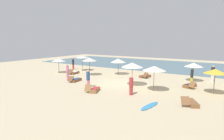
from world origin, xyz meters
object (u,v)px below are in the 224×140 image
Objects in this scene: person_0 at (192,76)px; person_2 at (68,72)px; umbrella_7 at (89,59)px; lounger_0 at (145,76)px; person_5 at (213,74)px; umbrella_8 at (194,65)px; person_1 at (73,64)px; lounger_1 at (191,103)px; umbrella_4 at (58,60)px; umbrella_5 at (154,68)px; lounger_4 at (74,73)px; umbrella_6 at (215,71)px; umbrella_1 at (132,65)px; umbrella_3 at (118,60)px; person_4 at (88,79)px; umbrella_2 at (82,57)px; surfboard at (150,106)px; lounger_3 at (75,80)px; person_3 at (131,85)px; lounger_5 at (94,90)px; lounger_2 at (190,86)px.

person_2 reaches higher than person_0.
umbrella_7 is 1.31× the size of lounger_0.
umbrella_8 is at bearing -150.60° from person_5.
lounger_1 is at bearing -22.12° from person_1.
umbrella_7 is 14.54m from person_5.
umbrella_4 is at bearing 167.01° from lounger_1.
umbrella_5 reaches higher than lounger_4.
person_0 is (2.48, 4.48, -1.18)m from umbrella_5.
umbrella_6 is 1.20× the size of person_2.
umbrella_1 reaches higher than lounger_0.
umbrella_3 is 8.35m from umbrella_4.
lounger_4 is (-9.14, -2.80, 0.01)m from lounger_0.
person_4 is (6.31, -4.72, 0.69)m from lounger_4.
lounger_1 is at bearing -23.94° from umbrella_2.
person_0 is 8.58m from surfboard.
person_0 is (11.20, 5.32, 0.72)m from lounger_3.
lounger_3 is at bearing -154.62° from person_0.
person_3 is (-3.65, -6.67, -0.07)m from person_0.
lounger_3 is at bearing -165.16° from umbrella_1.
surfboard is (-2.39, -1.79, -0.13)m from lounger_1.
person_0 is at bearing -9.19° from lounger_0.
umbrella_8 is 1.21× the size of person_4.
person_4 is at bearing -110.62° from lounger_0.
person_2 is 0.99× the size of person_5.
lounger_1 is 16.36m from lounger_4.
lounger_0 is at bearing 80.37° from lounger_5.
person_5 is 0.81× the size of surfboard.
lounger_4 is (2.34, 0.58, -1.66)m from umbrella_4.
umbrella_5 is at bearing 34.45° from lounger_5.
umbrella_6 is at bearing 9.26° from person_2.
lounger_4 reaches higher than surfboard.
umbrella_7 is (4.83, 0.81, 0.27)m from umbrella_4.
umbrella_1 is 5.95m from lounger_2.
lounger_0 is (3.82, 0.03, -1.72)m from umbrella_3.
umbrella_7 is 1.40× the size of person_3.
person_2 is (2.03, -3.21, 0.75)m from lounger_4.
lounger_1 is at bearing -106.25° from umbrella_6.
lounger_3 is 1.03× the size of person_4.
umbrella_1 is 4.67m from lounger_5.
umbrella_2 is 1.30× the size of lounger_5.
person_5 is at bearing 67.50° from lounger_2.
person_2 is at bearing 170.20° from person_3.
umbrella_7 is 1.29× the size of lounger_2.
person_2 is (4.37, -2.64, -0.91)m from umbrella_4.
person_3 is (7.55, -1.35, 0.65)m from lounger_3.
person_1 reaches higher than person_3.
lounger_1 is 5.40m from lounger_2.
person_1 is (-17.30, -0.70, -0.98)m from umbrella_8.
person_1 reaches higher than person_0.
lounger_3 is 3.26m from person_4.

